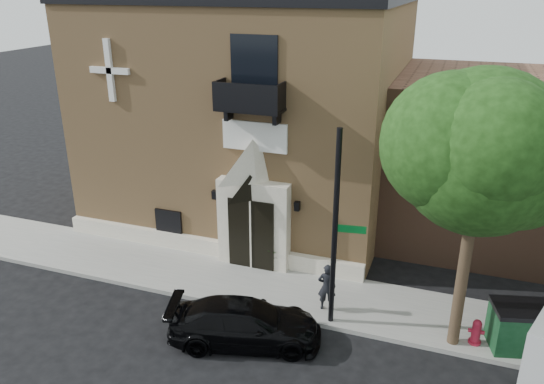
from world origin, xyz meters
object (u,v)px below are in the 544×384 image
Objects in this scene: dumpster at (528,327)px; black_sedan at (245,323)px; street_sign at (336,230)px; pedestrian_near at (327,287)px; fire_hydrant at (476,332)px.

black_sedan is at bearing -178.06° from dumpster.
street_sign reaches higher than pedestrian_near.
pedestrian_near reaches higher than fire_hydrant.
pedestrian_near reaches higher than dumpster.
pedestrian_near is (-0.30, 0.54, -2.25)m from street_sign.
street_sign is 7.79× the size of fire_hydrant.
fire_hydrant is (6.25, 1.96, -0.11)m from black_sedan.
black_sedan is 2.88m from pedestrian_near.
dumpster is at bearing -89.43° from black_sedan.
black_sedan is 5.67× the size of fire_hydrant.
street_sign is 3.84× the size of pedestrian_near.
fire_hydrant is 0.35× the size of dumpster.
pedestrian_near reaches higher than black_sedan.
street_sign is at bearing -175.80° from fire_hydrant.
fire_hydrant is at bearing 177.47° from dumpster.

